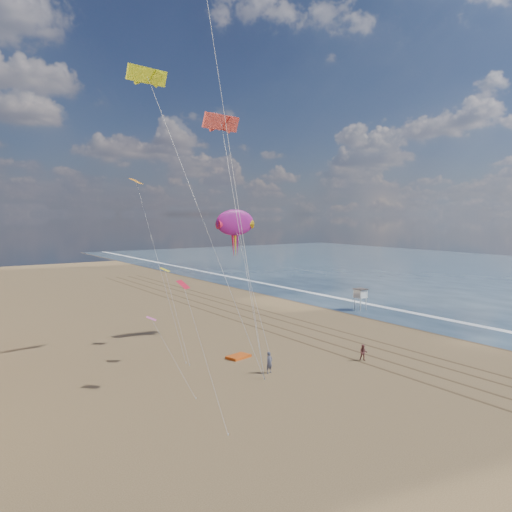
{
  "coord_description": "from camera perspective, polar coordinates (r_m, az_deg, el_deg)",
  "views": [
    {
      "loc": [
        -36.63,
        -22.6,
        14.42
      ],
      "look_at": [
        -3.41,
        26.0,
        9.5
      ],
      "focal_mm": 35.0,
      "sensor_mm": 36.0,
      "label": 1
    }
  ],
  "objects": [
    {
      "name": "tracks",
      "position": [
        67.15,
        2.29,
        -7.62
      ],
      "size": [
        7.68,
        120.0,
        0.01
      ],
      "color": "brown",
      "rests_on": "ground"
    },
    {
      "name": "wet_sand",
      "position": [
        84.98,
        7.19,
        -5.03
      ],
      "size": [
        260.0,
        260.0,
        0.0
      ],
      "primitive_type": "plane",
      "color": "#42301E",
      "rests_on": "ground"
    },
    {
      "name": "kite_flyer_b",
      "position": [
        51.25,
        12.18,
        -10.73
      ],
      "size": [
        1.0,
        0.98,
        1.62
      ],
      "primitive_type": "imported",
      "rotation": [
        0.0,
        0.0,
        -0.72
      ],
      "color": "brown",
      "rests_on": "ground"
    },
    {
      "name": "small_kites",
      "position": [
        51.09,
        -11.48,
        0.9
      ],
      "size": [
        6.03,
        16.01,
        14.17
      ],
      "color": "yellow",
      "rests_on": "ground"
    },
    {
      "name": "kite_flyer_a",
      "position": [
        46.39,
        1.54,
        -12.07
      ],
      "size": [
        0.79,
        0.59,
        1.95
      ],
      "primitive_type": "imported",
      "rotation": [
        0.0,
        0.0,
        0.19
      ],
      "color": "#55586E",
      "rests_on": "ground"
    },
    {
      "name": "ground",
      "position": [
        45.39,
        23.41,
        -14.15
      ],
      "size": [
        260.0,
        260.0,
        0.0
      ],
      "primitive_type": "plane",
      "color": "brown",
      "rests_on": "ground"
    },
    {
      "name": "parafoils",
      "position": [
        53.42,
        -7.53,
        23.82
      ],
      "size": [
        11.02,
        8.62,
        16.82
      ],
      "color": "black",
      "rests_on": "ground"
    },
    {
      "name": "ocean",
      "position": [
        128.79,
        26.2,
        -2.15
      ],
      "size": [
        260.0,
        260.0,
        0.0
      ],
      "primitive_type": "plane",
      "color": "#2D4456",
      "rests_on": "ground"
    },
    {
      "name": "show_kite",
      "position": [
        59.05,
        -2.39,
        3.8
      ],
      "size": [
        4.83,
        5.99,
        17.05
      ],
      "color": "#A21987",
      "rests_on": "ground"
    },
    {
      "name": "foam",
      "position": [
        87.78,
        9.25,
        -4.74
      ],
      "size": [
        260.0,
        260.0,
        0.0
      ],
      "primitive_type": "plane",
      "color": "white",
      "rests_on": "ground"
    },
    {
      "name": "lifeguard_stand",
      "position": [
        77.14,
        11.85,
        -4.22
      ],
      "size": [
        1.79,
        1.79,
        3.24
      ],
      "color": "white",
      "rests_on": "ground"
    },
    {
      "name": "grounded_kite",
      "position": [
        51.25,
        -2.01,
        -11.41
      ],
      "size": [
        2.59,
        1.96,
        0.26
      ],
      "primitive_type": "cube",
      "rotation": [
        0.0,
        0.0,
        0.23
      ],
      "color": "#EB5713",
      "rests_on": "ground"
    }
  ]
}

